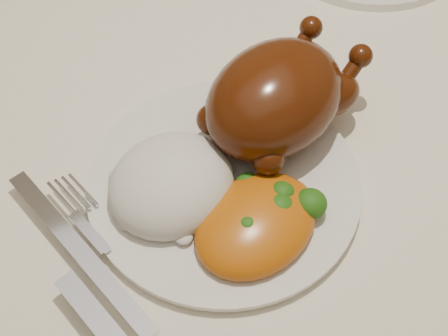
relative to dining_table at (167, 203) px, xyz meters
name	(u,v)px	position (x,y,z in m)	size (l,w,h in m)	color
dining_table	(167,203)	(0.00, 0.00, 0.00)	(1.60, 0.90, 0.76)	brown
tablecloth	(162,164)	(0.00, 0.00, 0.07)	(1.73, 1.03, 0.18)	#EDE4CC
dinner_plate	(224,184)	(0.03, -0.07, 0.11)	(0.25, 0.25, 0.01)	silver
roast_chicken	(278,96)	(0.11, -0.04, 0.16)	(0.20, 0.16, 0.09)	#491A07
rice_mound	(171,185)	(-0.01, -0.06, 0.12)	(0.14, 0.14, 0.06)	white
mac_and_cheese	(261,219)	(0.04, -0.13, 0.12)	(0.14, 0.13, 0.04)	#BE4C0C
cutlery	(92,276)	(-0.11, -0.11, 0.12)	(0.07, 0.20, 0.01)	silver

